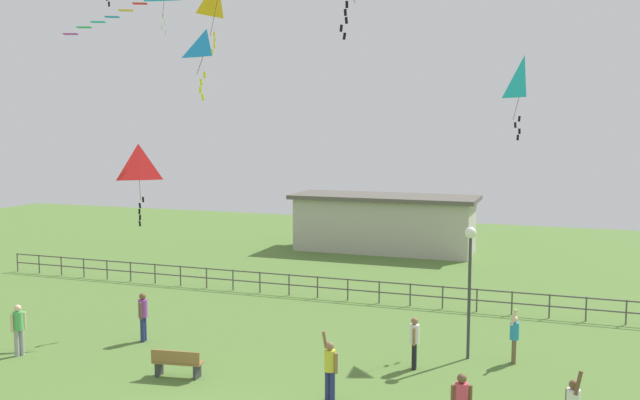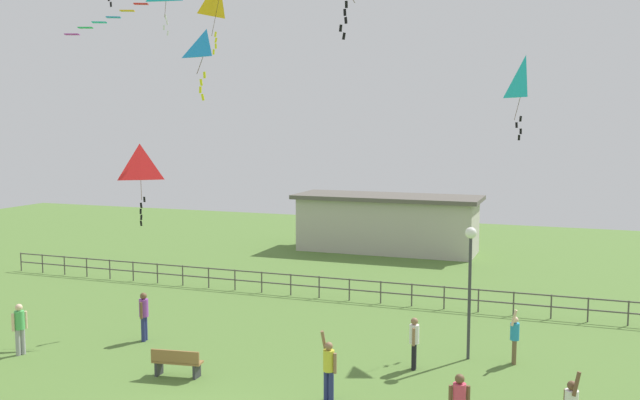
# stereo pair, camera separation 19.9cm
# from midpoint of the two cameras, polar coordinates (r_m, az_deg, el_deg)

# --- Properties ---
(lamppost) EXTENTS (0.36, 0.36, 4.25)m
(lamppost) POSITION_cam_midpoint_polar(r_m,az_deg,el_deg) (22.37, 12.00, -5.09)
(lamppost) COLOR #38383D
(lamppost) RESTS_ON ground_plane
(park_bench) EXTENTS (1.54, 0.62, 0.85)m
(park_bench) POSITION_cam_midpoint_polar(r_m,az_deg,el_deg) (21.39, -11.97, -12.95)
(park_bench) COLOR olive
(park_bench) RESTS_ON ground_plane
(person_1) EXTENTS (0.31, 0.51, 1.70)m
(person_1) POSITION_cam_midpoint_polar(r_m,az_deg,el_deg) (24.91, -14.60, -9.05)
(person_1) COLOR navy
(person_1) RESTS_ON ground_plane
(person_2) EXTENTS (0.28, 0.47, 1.77)m
(person_2) POSITION_cam_midpoint_polar(r_m,az_deg,el_deg) (22.81, 15.47, -10.70)
(person_2) COLOR brown
(person_2) RESTS_ON ground_plane
(person_4) EXTENTS (0.31, 0.48, 1.69)m
(person_4) POSITION_cam_midpoint_polar(r_m,az_deg,el_deg) (24.71, -23.81, -9.51)
(person_4) COLOR #99999E
(person_4) RESTS_ON ground_plane
(person_5) EXTENTS (0.50, 0.38, 1.92)m
(person_5) POSITION_cam_midpoint_polar(r_m,az_deg,el_deg) (19.15, 0.52, -13.53)
(person_5) COLOR navy
(person_5) RESTS_ON ground_plane
(person_7) EXTENTS (0.30, 0.48, 1.61)m
(person_7) POSITION_cam_midpoint_polar(r_m,az_deg,el_deg) (21.68, 7.52, -11.32)
(person_7) COLOR black
(person_7) RESTS_ON ground_plane
(kite_1) EXTENTS (1.34, 1.24, 2.93)m
(kite_1) POSITION_cam_midpoint_polar(r_m,az_deg,el_deg) (26.21, -14.92, 2.78)
(kite_1) COLOR red
(kite_3) EXTENTS (0.95, 0.93, 2.96)m
(kite_3) POSITION_cam_midpoint_polar(r_m,az_deg,el_deg) (25.70, 16.23, 9.50)
(kite_3) COLOR #19B2B2
(kite_6) EXTENTS (0.94, 0.80, 2.09)m
(kite_6) POSITION_cam_midpoint_polar(r_m,az_deg,el_deg) (21.53, -9.59, 12.25)
(kite_6) COLOR #198CD1
(waterfront_railing) EXTENTS (36.05, 0.06, 0.95)m
(waterfront_railing) POSITION_cam_midpoint_polar(r_m,az_deg,el_deg) (29.71, 2.06, -7.10)
(waterfront_railing) COLOR #4C4742
(waterfront_railing) RESTS_ON ground_plane
(pavilion_building) EXTENTS (10.93, 4.04, 3.35)m
(pavilion_building) POSITION_cam_midpoint_polar(r_m,az_deg,el_deg) (41.27, 5.18, -1.88)
(pavilion_building) COLOR #B7B2A3
(pavilion_building) RESTS_ON ground_plane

